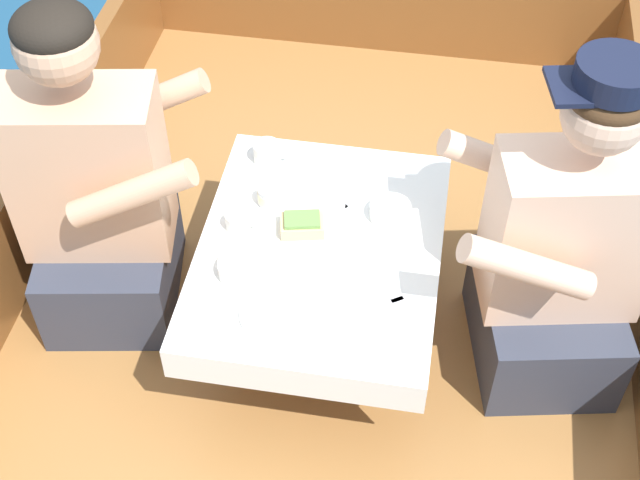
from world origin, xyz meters
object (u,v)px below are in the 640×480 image
person_starboard (560,258)px  coffee_cup_starboard (238,221)px  coffee_cup_port (267,152)px  sandwich (302,225)px  person_port (97,197)px  tin_can (270,196)px

person_starboard → coffee_cup_starboard: person_starboard is taller
person_starboard → coffee_cup_port: person_starboard is taller
person_starboard → sandwich: size_ratio=7.76×
person_port → coffee_cup_port: bearing=23.9°
coffee_cup_starboard → tin_can: bearing=59.4°
person_starboard → sandwich: 0.68m
person_starboard → sandwich: (-0.68, 0.01, -0.01)m
sandwich → person_port: bearing=-179.3°
coffee_cup_port → tin_can: bearing=-76.2°
person_port → sandwich: bearing=-9.2°
sandwich → coffee_cup_starboard: bearing=-177.0°
person_port → coffee_cup_port: person_port is taller
sandwich → tin_can: size_ratio=1.93×
person_port → tin_can: 0.47m
person_port → sandwich: person_port is taller
person_port → coffee_cup_starboard: size_ratio=10.63×
person_starboard → tin_can: person_starboard is taller
coffee_cup_port → tin_can: 0.18m
person_port → sandwich: (0.57, 0.01, -0.02)m
person_starboard → coffee_cup_port: 0.88m
tin_can → person_starboard: bearing=-8.1°
person_port → tin_can: bearing=3.0°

